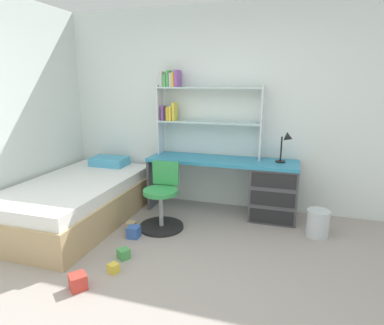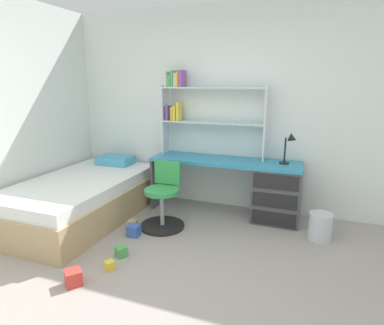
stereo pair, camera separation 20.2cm
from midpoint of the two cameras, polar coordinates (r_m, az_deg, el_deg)
name	(u,v)px [view 2 (the right image)]	position (r m, az deg, el deg)	size (l,w,h in m)	color
ground_plane	(165,309)	(2.67, -2.44, -24.69)	(5.63, 5.47, 0.02)	#9E938C
room_shell	(112,115)	(3.67, -12.48, 8.23)	(5.63, 5.47, 2.62)	silver
desk	(263,188)	(4.09, 13.88, -4.44)	(1.89, 0.52, 0.71)	teal
bookshelf_hutch	(198,105)	(4.23, 2.47, 10.24)	(1.37, 0.22, 1.10)	silver
desk_lamp	(291,144)	(3.96, 18.54, 3.20)	(0.20, 0.17, 0.38)	black
swivel_chair	(163,202)	(3.79, -3.66, -7.12)	(0.52, 0.52, 0.76)	black
bed_platform	(82,198)	(4.25, -17.67, -6.00)	(1.18, 2.06, 0.63)	tan
waste_bin	(320,226)	(3.83, 23.27, -10.42)	(0.25, 0.25, 0.30)	silver
toy_block_yellow_0	(110,265)	(3.13, -12.59, -17.46)	(0.08, 0.08, 0.08)	gold
toy_block_red_1	(73,278)	(3.00, -18.52, -18.90)	(0.13, 0.13, 0.13)	red
toy_block_natural_2	(132,224)	(3.86, -9.06, -10.85)	(0.10, 0.10, 0.10)	tan
toy_block_blue_3	(134,230)	(3.68, -8.74, -11.87)	(0.13, 0.13, 0.13)	#3860B7
toy_block_green_4	(121,252)	(3.31, -10.71, -15.33)	(0.10, 0.10, 0.10)	#479E51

